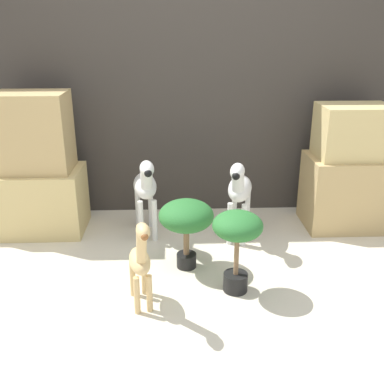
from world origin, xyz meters
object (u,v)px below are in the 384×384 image
object	(u,v)px
zebra_left	(145,187)
zebra_right	(239,190)
potted_palm_front	(237,235)
potted_palm_back	(186,219)
giraffe_figurine	(140,260)

from	to	relation	value
zebra_left	zebra_right	bearing A→B (deg)	-7.17
zebra_right	potted_palm_front	distance (m)	0.71
potted_palm_front	potted_palm_back	world-z (taller)	potted_palm_front
zebra_right	zebra_left	distance (m)	0.70
zebra_right	giraffe_figurine	world-z (taller)	zebra_right
zebra_right	giraffe_figurine	xyz separation A→B (m)	(-0.68, -0.85, -0.10)
zebra_right	potted_palm_front	bearing A→B (deg)	-98.79
zebra_left	giraffe_figurine	distance (m)	0.94
zebra_left	potted_palm_back	size ratio (longest dim) A/B	1.37
giraffe_figurine	zebra_left	bearing A→B (deg)	91.35
zebra_right	giraffe_figurine	size ratio (longest dim) A/B	1.09
potted_palm_back	potted_palm_front	bearing A→B (deg)	-45.48
zebra_left	giraffe_figurine	size ratio (longest dim) A/B	1.09
zebra_left	potted_palm_back	bearing A→B (deg)	-58.88
potted_palm_front	potted_palm_back	size ratio (longest dim) A/B	1.10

